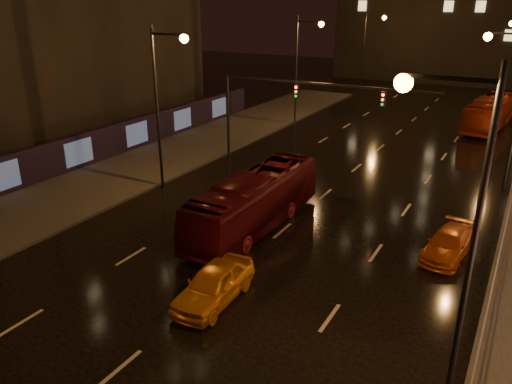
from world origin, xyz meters
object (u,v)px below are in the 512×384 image
bus_red (255,201)px  bus_curb (490,113)px  taxi_far (448,244)px  taxi_near (214,284)px

bus_red → bus_curb: 30.86m
bus_red → taxi_far: bearing=10.2°
taxi_near → taxi_far: size_ratio=1.04×
taxi_near → taxi_far: (7.50, 8.51, -0.14)m
bus_red → taxi_near: bearing=-73.4°
taxi_near → taxi_far: bearing=46.6°
bus_red → bus_curb: bearing=74.5°
bus_curb → taxi_near: bearing=-93.0°
bus_red → taxi_near: (2.00, -6.87, -0.72)m
bus_red → taxi_far: bus_red is taller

